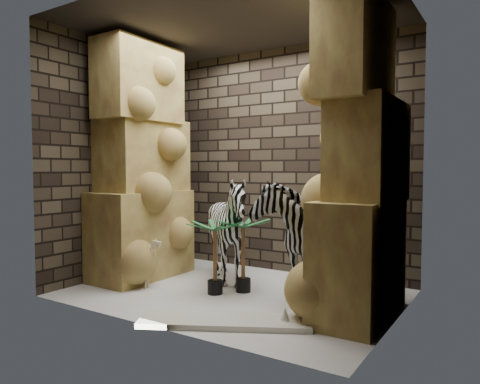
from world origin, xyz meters
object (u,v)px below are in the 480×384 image
Objects in this scene: zebra_right at (300,226)px; palm_back at (215,257)px; palm_front at (243,255)px; surfboard at (225,321)px; giraffe_toy at (141,262)px; zebra_left at (229,236)px.

zebra_right reaches higher than palm_back.
zebra_right is 0.72m from palm_front.
zebra_right is 1.84× the size of palm_back.
palm_back is 0.53× the size of surfboard.
surfboard is (1.51, -0.47, -0.28)m from giraffe_toy.
zebra_right is 0.92m from zebra_left.
giraffe_toy is 0.93m from palm_back.
giraffe_toy is 0.72× the size of palm_front.
palm_back is (0.88, 0.26, 0.11)m from giraffe_toy.
palm_front is 1.13m from surfboard.
palm_front is (0.33, -0.19, -0.16)m from zebra_left.
zebra_left is 1.49m from surfboard.
zebra_right is 1.80× the size of palm_front.
giraffe_toy is (-1.66, -0.79, -0.45)m from zebra_right.
zebra_right is 1.01m from palm_back.
surfboard is at bearing -49.14° from palm_back.
palm_back reaches higher than giraffe_toy.
zebra_left is 0.48m from palm_back.
palm_front reaches higher than giraffe_toy.
palm_front is (-0.56, -0.29, -0.33)m from zebra_right.
zebra_left reaches higher than palm_back.
zebra_right reaches higher than palm_front.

